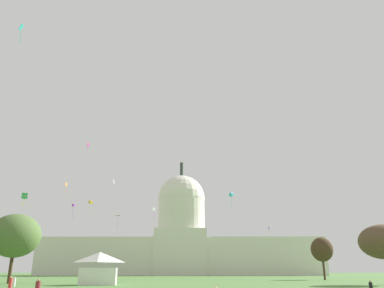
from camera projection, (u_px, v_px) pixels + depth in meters
capitol_building at (181, 242)px, 201.74m from camera, size 145.05×25.48×59.97m
event_tent at (99, 268)px, 70.73m from camera, size 7.63×6.96×5.81m
tree_west_mid at (15, 236)px, 79.49m from camera, size 12.64×12.69×13.84m
tree_east_mid at (322, 250)px, 108.45m from camera, size 8.78×8.95×11.52m
tree_east_near at (383, 242)px, 71.39m from camera, size 10.03×10.26×10.80m
person_white_front_left at (14, 282)px, 63.46m from camera, size 0.62×0.62×1.53m
person_black_edge_west at (371, 288)px, 40.89m from camera, size 0.52×0.52×1.57m
person_red_near_tree_east at (10, 284)px, 52.42m from camera, size 0.68×0.68×1.78m
kite_orange_mid at (66, 186)px, 124.05m from camera, size 0.39×0.67×3.75m
kite_black_mid at (114, 182)px, 109.67m from camera, size 0.69×0.94×1.33m
kite_blue_mid at (269, 229)px, 171.87m from camera, size 0.38×0.69×3.80m
kite_green_low at (25, 196)px, 65.21m from camera, size 1.25×1.27×2.20m
kite_cyan_mid at (231, 195)px, 123.90m from camera, size 1.47×1.48×4.05m
kite_violet_mid at (74, 206)px, 106.68m from camera, size 0.87×0.88×4.03m
kite_magenta_high at (88, 145)px, 146.14m from camera, size 0.62×1.17×3.86m
kite_turquoise_high at (21, 29)px, 77.25m from camera, size 0.73×0.77×4.37m
kite_white_mid at (154, 210)px, 141.15m from camera, size 1.21×0.88×4.56m
kite_gold_mid at (91, 202)px, 107.20m from camera, size 1.22×1.19×2.79m
kite_pink_low at (119, 217)px, 84.72m from camera, size 1.38×1.17×2.44m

